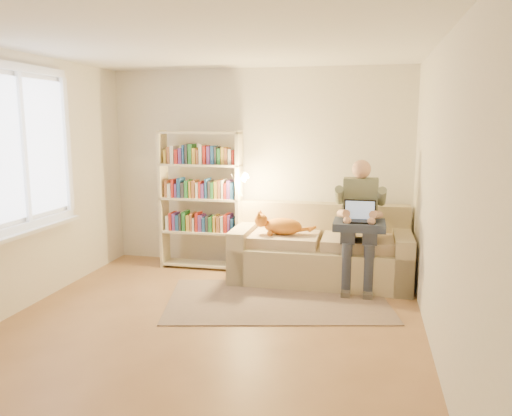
% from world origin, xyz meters
% --- Properties ---
extents(floor, '(4.50, 4.50, 0.00)m').
position_xyz_m(floor, '(0.00, 0.00, 0.00)').
color(floor, '#956B44').
rests_on(floor, ground).
extents(ceiling, '(4.00, 4.50, 0.02)m').
position_xyz_m(ceiling, '(0.00, 0.00, 2.60)').
color(ceiling, white).
rests_on(ceiling, wall_back).
extents(wall_left, '(0.02, 4.50, 2.60)m').
position_xyz_m(wall_left, '(-2.00, 0.00, 1.30)').
color(wall_left, silver).
rests_on(wall_left, floor).
extents(wall_right, '(0.02, 4.50, 2.60)m').
position_xyz_m(wall_right, '(2.00, 0.00, 1.30)').
color(wall_right, silver).
rests_on(wall_right, floor).
extents(wall_back, '(4.00, 0.02, 2.60)m').
position_xyz_m(wall_back, '(0.00, 2.25, 1.30)').
color(wall_back, silver).
rests_on(wall_back, floor).
extents(wall_front, '(4.00, 0.02, 2.60)m').
position_xyz_m(wall_front, '(0.00, -2.25, 1.30)').
color(wall_front, silver).
rests_on(wall_front, floor).
extents(window, '(0.12, 1.52, 1.69)m').
position_xyz_m(window, '(-1.95, 0.20, 1.38)').
color(window, white).
rests_on(window, wall_left).
extents(sofa, '(2.12, 0.96, 0.90)m').
position_xyz_m(sofa, '(0.90, 1.72, 0.33)').
color(sofa, tan).
rests_on(sofa, floor).
extents(person, '(0.40, 0.65, 1.48)m').
position_xyz_m(person, '(1.35, 1.57, 0.84)').
color(person, slate).
rests_on(person, sofa).
extents(cat, '(0.69, 0.24, 0.25)m').
position_xyz_m(cat, '(0.39, 1.59, 0.68)').
color(cat, orange).
rests_on(cat, sofa).
extents(blanket, '(0.58, 0.47, 0.09)m').
position_xyz_m(blanket, '(1.35, 1.43, 0.76)').
color(blanket, '#273045').
rests_on(blanket, person).
extents(laptop, '(0.36, 0.29, 0.31)m').
position_xyz_m(laptop, '(1.35, 1.44, 0.86)').
color(laptop, black).
rests_on(laptop, blanket).
extents(bookshelf, '(1.19, 0.33, 1.81)m').
position_xyz_m(bookshelf, '(-0.68, 1.90, 1.00)').
color(bookshelf, beige).
rests_on(bookshelf, floor).
extents(rug, '(2.59, 1.86, 0.01)m').
position_xyz_m(rug, '(0.52, 0.87, 0.01)').
color(rug, gray).
rests_on(rug, floor).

